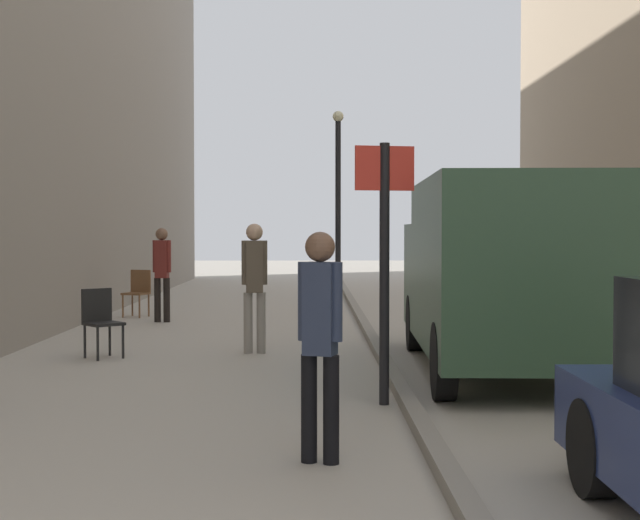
% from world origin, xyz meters
% --- Properties ---
extents(ground_plane, '(80.00, 80.00, 0.00)m').
position_xyz_m(ground_plane, '(0.00, 12.00, 0.00)').
color(ground_plane, '#A8A093').
extents(kerb_strip, '(0.16, 40.00, 0.12)m').
position_xyz_m(kerb_strip, '(1.58, 12.00, 0.06)').
color(kerb_strip, gray).
rests_on(kerb_strip, ground_plane).
extents(pedestrian_main_foreground, '(0.33, 0.25, 1.73)m').
position_xyz_m(pedestrian_main_foreground, '(0.70, 5.31, 1.00)').
color(pedestrian_main_foreground, black).
rests_on(pedestrian_main_foreground, ground_plane).
extents(pedestrian_mid_block, '(0.36, 0.24, 1.83)m').
position_xyz_m(pedestrian_mid_block, '(-0.17, 11.50, 1.06)').
color(pedestrian_mid_block, gray).
rests_on(pedestrian_mid_block, ground_plane).
extents(pedestrian_far_crossing, '(0.35, 0.23, 1.78)m').
position_xyz_m(pedestrian_far_crossing, '(-2.19, 15.96, 1.03)').
color(pedestrian_far_crossing, black).
rests_on(pedestrian_far_crossing, ground_plane).
extents(delivery_van, '(2.24, 5.63, 2.32)m').
position_xyz_m(delivery_van, '(2.98, 9.74, 1.25)').
color(delivery_van, '#335138').
rests_on(delivery_van, ground_plane).
extents(street_sign_post, '(0.60, 0.14, 2.60)m').
position_xyz_m(street_sign_post, '(1.36, 7.62, 1.55)').
color(street_sign_post, black).
rests_on(street_sign_post, ground_plane).
extents(lamp_post, '(0.28, 0.28, 4.76)m').
position_xyz_m(lamp_post, '(1.31, 21.94, 2.72)').
color(lamp_post, black).
rests_on(lamp_post, ground_plane).
extents(cafe_chair_near_window, '(0.56, 0.56, 0.94)m').
position_xyz_m(cafe_chair_near_window, '(-2.86, 17.09, 0.55)').
color(cafe_chair_near_window, brown).
rests_on(cafe_chair_near_window, ground_plane).
extents(cafe_chair_by_doorway, '(0.62, 0.62, 0.94)m').
position_xyz_m(cafe_chair_by_doorway, '(-2.24, 11.07, 0.55)').
color(cafe_chair_by_doorway, black).
rests_on(cafe_chair_by_doorway, ground_plane).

